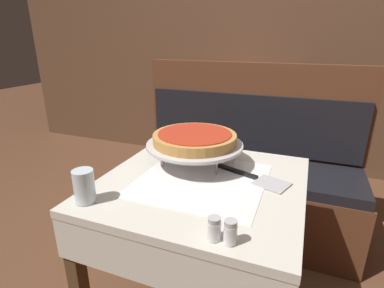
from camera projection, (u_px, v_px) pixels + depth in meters
name	position (u px, v px, depth m)	size (l,w,h in m)	color
dining_table_front	(202.00, 205.00, 1.19)	(0.76, 0.76, 0.75)	beige
dining_table_rear	(242.00, 112.00, 2.73)	(0.62, 0.62, 0.75)	red
booth_bench	(242.00, 183.00, 2.03)	(1.48, 0.51, 1.11)	brown
back_wall_panel	(276.00, 45.00, 2.80)	(6.00, 0.04, 2.40)	brown
pizza_pan_stand	(195.00, 145.00, 1.26)	(0.41, 0.41, 0.09)	#ADADB2
deep_dish_pizza	(195.00, 138.00, 1.25)	(0.35, 0.35, 0.05)	#C68E47
pizza_server	(254.00, 177.00, 1.16)	(0.31, 0.16, 0.01)	#BCBCC1
water_glass_near	(84.00, 186.00, 0.98)	(0.07, 0.07, 0.11)	silver
salt_shaker	(214.00, 228.00, 0.80)	(0.04, 0.04, 0.07)	silver
pepper_shaker	(230.00, 232.00, 0.79)	(0.04, 0.04, 0.07)	silver
condiment_caddy	(247.00, 93.00, 2.71)	(0.13, 0.13, 0.15)	black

